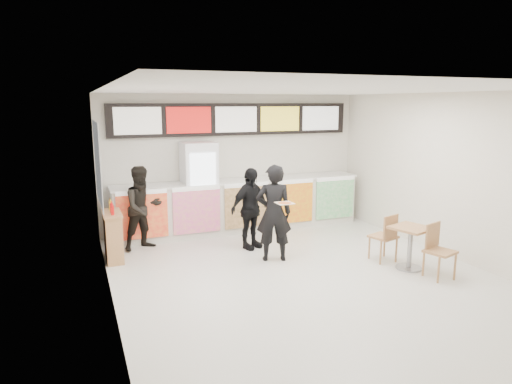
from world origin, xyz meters
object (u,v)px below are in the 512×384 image
drinks_fridge (199,189)px  customer_mid (250,209)px  customer_main (274,213)px  condiment_ledge (113,236)px  cafe_table (410,240)px  customer_left (143,208)px  service_counter (241,205)px

drinks_fridge → customer_mid: (0.66, -1.30, -0.21)m
customer_main → condiment_ledge: customer_main is taller
drinks_fridge → cafe_table: 4.41m
customer_main → drinks_fridge: bearing=-51.1°
drinks_fridge → customer_mid: drinks_fridge is taller
condiment_ledge → drinks_fridge: bearing=28.4°
customer_mid → customer_main: bearing=-102.2°
customer_left → condiment_ledge: (-0.61, -0.46, -0.36)m
customer_mid → customer_left: bearing=136.7°
customer_mid → drinks_fridge: bearing=94.6°
cafe_table → customer_mid: bearing=118.3°
drinks_fridge → cafe_table: (2.79, -3.39, -0.49)m
service_counter → customer_mid: size_ratio=3.49×
service_counter → cafe_table: 3.85m
condiment_ledge → customer_mid: bearing=-6.3°
customer_main → condiment_ledge: 2.93m
service_counter → customer_left: size_ratio=3.41×
customer_left → condiment_ledge: size_ratio=1.54×
customer_main → customer_mid: (-0.14, 0.80, -0.08)m
customer_left → customer_main: bearing=-56.9°
service_counter → condiment_ledge: bearing=-160.5°
drinks_fridge → customer_mid: 1.47m
service_counter → customer_mid: (-0.28, -1.28, 0.22)m
customer_left → cafe_table: customer_left is taller
cafe_table → drinks_fridge: bearing=112.2°
service_counter → customer_main: (-0.13, -2.09, 0.30)m
customer_main → customer_left: 2.59m
drinks_fridge → condiment_ledge: (-1.89, -1.02, -0.55)m
customer_mid → condiment_ledge: (-2.54, 0.28, -0.34)m
drinks_fridge → customer_left: drinks_fridge is taller
customer_main → condiment_ledge: bearing=-4.0°
customer_mid → condiment_ledge: customer_mid is taller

